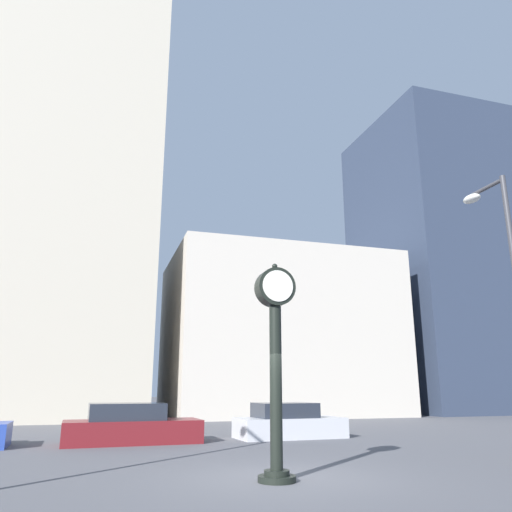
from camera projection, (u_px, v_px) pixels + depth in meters
The scene contains 8 objects.
ground_plane at pixel (282, 479), 10.26m from camera, with size 200.00×200.00×0.00m, color #515156.
building_tall_tower at pixel (37, 201), 33.55m from camera, with size 15.40×12.00×28.03m.
building_storefront_row at pixel (275, 336), 36.20m from camera, with size 15.24×12.00×10.94m.
building_glass_modern at pixel (431, 262), 41.89m from camera, with size 9.55×12.00×24.18m.
street_clock at pixel (276, 351), 10.54m from camera, with size 0.84×0.77×4.47m.
car_maroon at pixel (131, 426), 16.85m from camera, with size 4.58×2.00×1.31m.
car_silver at pixel (288, 423), 18.69m from camera, with size 4.08×2.01×1.27m.
street_lamp_right at pixel (505, 271), 12.98m from camera, with size 0.36×1.57×7.29m.
Camera 1 is at (-3.79, -10.44, 1.81)m, focal length 35.00 mm.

